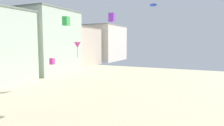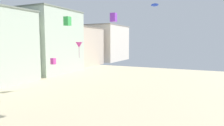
# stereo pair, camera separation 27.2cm
# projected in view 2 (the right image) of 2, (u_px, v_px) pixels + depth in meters

# --- Properties ---
(boardwalk_hotel_mid) EXTENTS (17.10, 15.93, 16.53)m
(boardwalk_hotel_mid) POSITION_uv_depth(u_px,v_px,m) (42.00, 41.00, 55.45)
(boardwalk_hotel_mid) COLOR #B7C6B2
(boardwalk_hotel_mid) RESTS_ON ground
(boardwalk_hotel_far) EXTENTS (13.31, 13.91, 12.94)m
(boardwalk_hotel_far) POSITION_uv_depth(u_px,v_px,m) (78.00, 46.00, 70.96)
(boardwalk_hotel_far) COLOR #C6B29E
(boardwalk_hotel_far) RESTS_ON ground
(boardwalk_hotel_distant) EXTENTS (15.83, 20.60, 15.09)m
(boardwalk_hotel_distant) POSITION_uv_depth(u_px,v_px,m) (104.00, 43.00, 88.98)
(boardwalk_hotel_distant) COLOR silver
(boardwalk_hotel_distant) RESTS_ON ground
(kite_magenta_box) EXTENTS (0.50, 0.50, 0.79)m
(kite_magenta_box) POSITION_uv_depth(u_px,v_px,m) (53.00, 61.00, 25.91)
(kite_magenta_box) COLOR #DB3D9E
(kite_blue_parafoil) EXTENTS (1.33, 0.37, 0.52)m
(kite_blue_parafoil) POSITION_uv_depth(u_px,v_px,m) (155.00, 5.00, 34.96)
(kite_blue_parafoil) COLOR blue
(kite_purple_box) EXTENTS (1.03, 1.03, 1.62)m
(kite_purple_box) POSITION_uv_depth(u_px,v_px,m) (113.00, 17.00, 37.93)
(kite_purple_box) COLOR purple
(kite_magenta_delta_2) EXTENTS (1.36, 1.36, 3.10)m
(kite_magenta_delta_2) POSITION_uv_depth(u_px,v_px,m) (79.00, 45.00, 39.95)
(kite_magenta_delta_2) COLOR #DB3D9E
(kite_green_box) EXTENTS (0.87, 0.87, 1.36)m
(kite_green_box) POSITION_uv_depth(u_px,v_px,m) (67.00, 21.00, 31.22)
(kite_green_box) COLOR green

